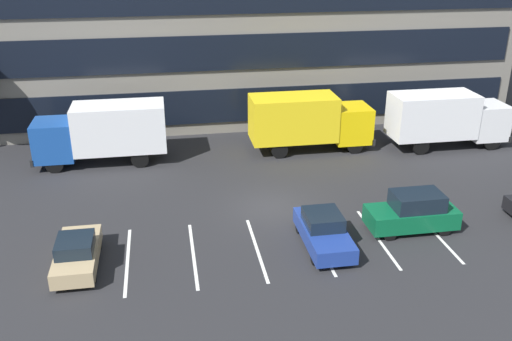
{
  "coord_description": "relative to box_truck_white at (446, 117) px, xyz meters",
  "views": [
    {
      "loc": [
        -5.04,
        -25.0,
        12.92
      ],
      "look_at": [
        -0.51,
        1.55,
        1.4
      ],
      "focal_mm": 39.37,
      "sensor_mm": 36.0,
      "label": 1
    }
  ],
  "objects": [
    {
      "name": "box_truck_white",
      "position": [
        0.0,
        0.0,
        0.0
      ],
      "size": [
        7.67,
        2.54,
        3.56
      ],
      "color": "white",
      "rests_on": "ground_plane"
    },
    {
      "name": "box_truck_blue",
      "position": [
        -21.37,
        0.85,
        0.02
      ],
      "size": [
        7.76,
        2.57,
        3.6
      ],
      "color": "#194799",
      "rests_on": "ground_plane"
    },
    {
      "name": "sedan_tan",
      "position": [
        -21.66,
        -10.76,
        -1.33
      ],
      "size": [
        1.66,
        3.98,
        1.42
      ],
      "color": "tan",
      "rests_on": "ground_plane"
    },
    {
      "name": "ground_plane",
      "position": [
        -12.68,
        -6.68,
        -2.0
      ],
      "size": [
        120.0,
        120.0,
        0.0
      ],
      "primitive_type": "plane",
      "color": "#262628"
    },
    {
      "name": "box_truck_yellow_all",
      "position": [
        -8.84,
        0.88,
        0.01
      ],
      "size": [
        7.72,
        2.56,
        3.58
      ],
      "color": "yellow",
      "rests_on": "ground_plane"
    },
    {
      "name": "lot_markings",
      "position": [
        -12.68,
        -10.59,
        -2.0
      ],
      "size": [
        14.14,
        5.4,
        0.01
      ],
      "color": "silver",
      "rests_on": "ground_plane"
    },
    {
      "name": "suv_forest",
      "position": [
        -6.64,
        -10.08,
        -1.1
      ],
      "size": [
        4.15,
        1.76,
        1.88
      ],
      "color": "#0C5933",
      "rests_on": "ground_plane"
    },
    {
      "name": "sedan_navy",
      "position": [
        -11.13,
        -10.77,
        -1.28
      ],
      "size": [
        1.78,
        4.26,
        1.53
      ],
      "color": "navy",
      "rests_on": "ground_plane"
    }
  ]
}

